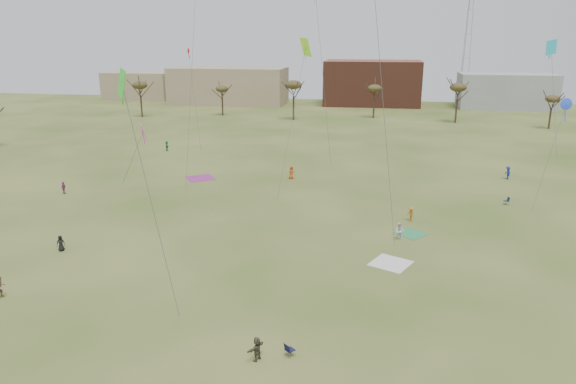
# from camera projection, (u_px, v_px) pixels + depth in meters

# --- Properties ---
(ground) EXTENTS (260.00, 260.00, 0.00)m
(ground) POSITION_uv_depth(u_px,v_px,m) (257.00, 320.00, 35.34)
(ground) COLOR #314B17
(ground) RESTS_ON ground
(spectator_fore_b) EXTENTS (0.78, 0.92, 1.68)m
(spectator_fore_b) POSITION_uv_depth(u_px,v_px,m) (1.00, 287.00, 38.19)
(spectator_fore_b) COLOR #9F7E65
(spectator_fore_b) RESTS_ON ground
(spectator_fore_c) EXTENTS (1.02, 1.44, 1.50)m
(spectator_fore_c) POSITION_uv_depth(u_px,v_px,m) (257.00, 349.00, 30.78)
(spectator_fore_c) COLOR #4B4836
(spectator_fore_c) RESTS_ON ground
(flyer_mid_a) EXTENTS (0.84, 0.73, 1.45)m
(flyer_mid_a) POSITION_uv_depth(u_px,v_px,m) (61.00, 243.00, 46.58)
(flyer_mid_a) COLOR black
(flyer_mid_a) RESTS_ON ground
(flyer_mid_b) EXTENTS (1.07, 1.13, 1.54)m
(flyer_mid_b) POSITION_uv_depth(u_px,v_px,m) (411.00, 214.00, 54.15)
(flyer_mid_b) COLOR #B47121
(flyer_mid_b) RESTS_ON ground
(spectator_mid_d) EXTENTS (0.41, 0.91, 1.52)m
(spectator_mid_d) POSITION_uv_depth(u_px,v_px,m) (64.00, 188.00, 63.56)
(spectator_mid_d) COLOR #9F427F
(spectator_mid_d) RESTS_ON ground
(spectator_mid_e) EXTENTS (0.93, 0.78, 1.69)m
(spectator_mid_e) POSITION_uv_depth(u_px,v_px,m) (400.00, 231.00, 49.10)
(spectator_mid_e) COLOR silver
(spectator_mid_e) RESTS_ON ground
(flyer_far_a) EXTENTS (1.25, 1.54, 1.64)m
(flyer_far_a) POSITION_uv_depth(u_px,v_px,m) (167.00, 146.00, 87.56)
(flyer_far_a) COLOR #2B8151
(flyer_far_a) RESTS_ON ground
(flyer_far_b) EXTENTS (1.01, 0.96, 1.75)m
(flyer_far_b) POSITION_uv_depth(u_px,v_px,m) (291.00, 172.00, 70.30)
(flyer_far_b) COLOR #BB5020
(flyer_far_b) RESTS_ON ground
(flyer_far_c) EXTENTS (0.93, 1.27, 1.77)m
(flyer_far_c) POSITION_uv_depth(u_px,v_px,m) (508.00, 173.00, 70.06)
(flyer_far_c) COLOR navy
(flyer_far_c) RESTS_ON ground
(blanket_cream) EXTENTS (3.98, 3.98, 0.03)m
(blanket_cream) POSITION_uv_depth(u_px,v_px,m) (391.00, 263.00, 44.18)
(blanket_cream) COLOR white
(blanket_cream) RESTS_ON ground
(blanket_plum) EXTENTS (4.84, 4.84, 0.03)m
(blanket_plum) POSITION_uv_depth(u_px,v_px,m) (200.00, 178.00, 70.79)
(blanket_plum) COLOR #962E80
(blanket_plum) RESTS_ON ground
(blanket_olive) EXTENTS (3.61, 3.61, 0.03)m
(blanket_olive) POSITION_uv_depth(u_px,v_px,m) (411.00, 234.00, 50.86)
(blanket_olive) COLOR #338D51
(blanket_olive) RESTS_ON ground
(camp_chair_center) EXTENTS (0.73, 0.74, 0.87)m
(camp_chair_center) POSITION_uv_depth(u_px,v_px,m) (290.00, 352.00, 31.30)
(camp_chair_center) COLOR #131434
(camp_chair_center) RESTS_ON ground
(camp_chair_right) EXTENTS (0.64, 0.61, 0.87)m
(camp_chair_right) POSITION_uv_depth(u_px,v_px,m) (506.00, 202.00, 59.61)
(camp_chair_right) COLOR #141E39
(camp_chair_right) RESTS_ON ground
(kites_aloft) EXTENTS (56.89, 54.04, 26.26)m
(kites_aloft) POSITION_uv_depth(u_px,v_px,m) (299.00, 11.00, 61.32)
(kites_aloft) COLOR yellow
(kites_aloft) RESTS_ON ground
(tree_line) EXTENTS (117.44, 49.32, 8.91)m
(tree_line) POSITION_uv_depth(u_px,v_px,m) (330.00, 93.00, 108.54)
(tree_line) COLOR #3A2B1E
(tree_line) RESTS_ON ground
(building_tan) EXTENTS (32.00, 14.00, 10.00)m
(building_tan) POSITION_uv_depth(u_px,v_px,m) (229.00, 86.00, 148.32)
(building_tan) COLOR #937F60
(building_tan) RESTS_ON ground
(building_brick) EXTENTS (26.00, 16.00, 12.00)m
(building_brick) POSITION_uv_depth(u_px,v_px,m) (372.00, 83.00, 146.16)
(building_brick) COLOR brown
(building_brick) RESTS_ON ground
(building_grey) EXTENTS (24.00, 12.00, 9.00)m
(building_grey) POSITION_uv_depth(u_px,v_px,m) (506.00, 91.00, 138.93)
(building_grey) COLOR gray
(building_grey) RESTS_ON ground
(building_tan_west) EXTENTS (20.00, 12.00, 8.00)m
(building_tan_west) POSITION_uv_depth(u_px,v_px,m) (140.00, 86.00, 160.17)
(building_tan_west) COLOR #937F60
(building_tan_west) RESTS_ON ground
(radio_tower) EXTENTS (1.51, 1.72, 41.00)m
(radio_tower) POSITION_uv_depth(u_px,v_px,m) (468.00, 33.00, 143.02)
(radio_tower) COLOR #9EA3A8
(radio_tower) RESTS_ON ground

